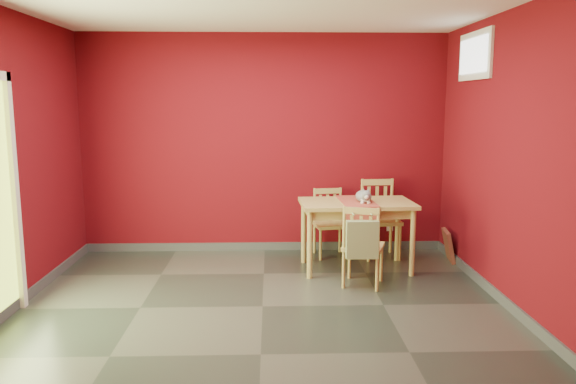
{
  "coord_description": "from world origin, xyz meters",
  "views": [
    {
      "loc": [
        0.08,
        -4.96,
        1.88
      ],
      "look_at": [
        0.25,
        0.45,
        1.0
      ],
      "focal_mm": 35.0,
      "sensor_mm": 36.0,
      "label": 1
    }
  ],
  "objects_px": {
    "dining_table": "(356,210)",
    "chair_near": "(363,245)",
    "chair_far_right": "(380,218)",
    "chair_far_left": "(330,222)",
    "cat": "(364,194)",
    "tote_bag": "(362,239)",
    "picture_frame": "(448,246)"
  },
  "relations": [
    {
      "from": "dining_table",
      "to": "chair_near",
      "type": "relative_size",
      "value": 1.51
    },
    {
      "from": "chair_near",
      "to": "chair_far_right",
      "type": "bearing_deg",
      "value": 70.83
    },
    {
      "from": "dining_table",
      "to": "chair_far_left",
      "type": "xyz_separation_m",
      "value": [
        -0.23,
        0.58,
        -0.26
      ]
    },
    {
      "from": "chair_far_right",
      "to": "chair_near",
      "type": "bearing_deg",
      "value": -109.17
    },
    {
      "from": "cat",
      "to": "dining_table",
      "type": "bearing_deg",
      "value": 131.12
    },
    {
      "from": "tote_bag",
      "to": "chair_near",
      "type": "bearing_deg",
      "value": 78.78
    },
    {
      "from": "chair_far_left",
      "to": "chair_near",
      "type": "xyz_separation_m",
      "value": [
        0.21,
        -1.17,
        0.01
      ]
    },
    {
      "from": "dining_table",
      "to": "chair_near",
      "type": "height_order",
      "value": "chair_near"
    },
    {
      "from": "chair_far_right",
      "to": "tote_bag",
      "type": "distance_m",
      "value": 1.39
    },
    {
      "from": "chair_far_right",
      "to": "picture_frame",
      "type": "bearing_deg",
      "value": -16.69
    },
    {
      "from": "dining_table",
      "to": "chair_far_right",
      "type": "distance_m",
      "value": 0.68
    },
    {
      "from": "chair_near",
      "to": "tote_bag",
      "type": "bearing_deg",
      "value": -101.22
    },
    {
      "from": "chair_far_left",
      "to": "cat",
      "type": "xyz_separation_m",
      "value": [
        0.3,
        -0.62,
        0.45
      ]
    },
    {
      "from": "chair_far_left",
      "to": "tote_bag",
      "type": "xyz_separation_m",
      "value": [
        0.17,
        -1.37,
        0.12
      ]
    },
    {
      "from": "chair_far_left",
      "to": "picture_frame",
      "type": "bearing_deg",
      "value": -11.53
    },
    {
      "from": "cat",
      "to": "picture_frame",
      "type": "bearing_deg",
      "value": -6.04
    },
    {
      "from": "chair_near",
      "to": "tote_bag",
      "type": "relative_size",
      "value": 1.92
    },
    {
      "from": "chair_far_right",
      "to": "chair_near",
      "type": "distance_m",
      "value": 1.19
    },
    {
      "from": "cat",
      "to": "chair_far_left",
      "type": "bearing_deg",
      "value": 93.05
    },
    {
      "from": "chair_near",
      "to": "picture_frame",
      "type": "xyz_separation_m",
      "value": [
        1.17,
        0.89,
        -0.25
      ]
    },
    {
      "from": "chair_near",
      "to": "tote_bag",
      "type": "xyz_separation_m",
      "value": [
        -0.04,
        -0.2,
        0.11
      ]
    },
    {
      "from": "tote_bag",
      "to": "picture_frame",
      "type": "bearing_deg",
      "value": 41.88
    },
    {
      "from": "dining_table",
      "to": "chair_far_left",
      "type": "bearing_deg",
      "value": 111.83
    },
    {
      "from": "chair_far_left",
      "to": "chair_far_right",
      "type": "distance_m",
      "value": 0.61
    },
    {
      "from": "chair_far_left",
      "to": "cat",
      "type": "height_order",
      "value": "cat"
    },
    {
      "from": "dining_table",
      "to": "chair_far_left",
      "type": "relative_size",
      "value": 1.56
    },
    {
      "from": "chair_far_left",
      "to": "tote_bag",
      "type": "relative_size",
      "value": 1.86
    },
    {
      "from": "dining_table",
      "to": "cat",
      "type": "bearing_deg",
      "value": -25.72
    },
    {
      "from": "tote_bag",
      "to": "chair_far_left",
      "type": "bearing_deg",
      "value": 97.14
    },
    {
      "from": "chair_far_left",
      "to": "chair_near",
      "type": "distance_m",
      "value": 1.19
    },
    {
      "from": "picture_frame",
      "to": "chair_far_right",
      "type": "bearing_deg",
      "value": 163.31
    },
    {
      "from": "picture_frame",
      "to": "tote_bag",
      "type": "bearing_deg",
      "value": -138.12
    }
  ]
}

